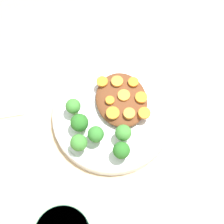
% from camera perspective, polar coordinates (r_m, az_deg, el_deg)
% --- Properties ---
extents(ground_plane, '(4.00, 4.00, 0.00)m').
position_cam_1_polar(ground_plane, '(0.82, 0.00, -1.03)').
color(ground_plane, tan).
extents(plate, '(0.26, 0.26, 0.03)m').
position_cam_1_polar(plate, '(0.81, 0.00, -0.64)').
color(plate, white).
rests_on(plate, ground_plane).
extents(stew_mound, '(0.13, 0.11, 0.03)m').
position_cam_1_polar(stew_mound, '(0.80, 1.44, 1.91)').
color(stew_mound, brown).
rests_on(stew_mound, plate).
extents(broccoli_floret_0, '(0.03, 0.03, 0.05)m').
position_cam_1_polar(broccoli_floret_0, '(0.75, -2.48, -3.46)').
color(broccoli_floret_0, '#7FA85B').
rests_on(broccoli_floret_0, plate).
extents(broccoli_floret_1, '(0.04, 0.04, 0.05)m').
position_cam_1_polar(broccoli_floret_1, '(0.77, -4.98, -1.69)').
color(broccoli_floret_1, '#7FA85B').
rests_on(broccoli_floret_1, plate).
extents(broccoli_floret_2, '(0.03, 0.03, 0.05)m').
position_cam_1_polar(broccoli_floret_2, '(0.74, 1.08, -6.00)').
color(broccoli_floret_2, '#759E51').
rests_on(broccoli_floret_2, plate).
extents(broccoli_floret_3, '(0.03, 0.03, 0.05)m').
position_cam_1_polar(broccoli_floret_3, '(0.78, -5.94, 0.83)').
color(broccoli_floret_3, '#7FA85B').
rests_on(broccoli_floret_3, plate).
extents(broccoli_floret_4, '(0.03, 0.03, 0.05)m').
position_cam_1_polar(broccoli_floret_4, '(0.76, 1.73, -3.23)').
color(broccoli_floret_4, '#759E51').
rests_on(broccoli_floret_4, plate).
extents(broccoli_floret_5, '(0.03, 0.03, 0.05)m').
position_cam_1_polar(broccoli_floret_5, '(0.75, -5.07, -4.72)').
color(broccoli_floret_5, '#759E51').
rests_on(broccoli_floret_5, plate).
extents(carrot_slice_0, '(0.03, 0.03, 0.00)m').
position_cam_1_polar(carrot_slice_0, '(0.79, 4.48, 2.24)').
color(carrot_slice_0, orange).
rests_on(carrot_slice_0, stew_mound).
extents(carrot_slice_1, '(0.03, 0.03, 0.01)m').
position_cam_1_polar(carrot_slice_1, '(0.79, 1.81, 2.55)').
color(carrot_slice_1, orange).
rests_on(carrot_slice_1, stew_mound).
extents(carrot_slice_2, '(0.02, 0.02, 0.01)m').
position_cam_1_polar(carrot_slice_2, '(0.77, 2.65, -0.22)').
color(carrot_slice_2, orange).
rests_on(carrot_slice_2, stew_mound).
extents(carrot_slice_3, '(0.02, 0.02, 0.01)m').
position_cam_1_polar(carrot_slice_3, '(0.81, 3.28, 4.57)').
color(carrot_slice_3, orange).
rests_on(carrot_slice_3, stew_mound).
extents(carrot_slice_4, '(0.03, 0.03, 0.00)m').
position_cam_1_polar(carrot_slice_4, '(0.77, 0.10, -0.15)').
color(carrot_slice_4, orange).
rests_on(carrot_slice_4, stew_mound).
extents(carrot_slice_5, '(0.02, 0.02, 0.00)m').
position_cam_1_polar(carrot_slice_5, '(0.81, -1.52, 4.67)').
color(carrot_slice_5, orange).
rests_on(carrot_slice_5, stew_mound).
extents(carrot_slice_6, '(0.02, 0.02, 0.01)m').
position_cam_1_polar(carrot_slice_6, '(0.78, -0.34, 1.78)').
color(carrot_slice_6, orange).
rests_on(carrot_slice_6, stew_mound).
extents(carrot_slice_7, '(0.03, 0.03, 0.01)m').
position_cam_1_polar(carrot_slice_7, '(0.80, 0.79, 4.68)').
color(carrot_slice_7, orange).
rests_on(carrot_slice_7, stew_mound).
extents(carrot_slice_8, '(0.03, 0.03, 0.01)m').
position_cam_1_polar(carrot_slice_8, '(0.78, 4.96, -0.16)').
color(carrot_slice_8, orange).
rests_on(carrot_slice_8, stew_mound).
extents(napkin, '(0.13, 0.09, 0.01)m').
position_cam_1_polar(napkin, '(0.88, -16.34, 2.97)').
color(napkin, beige).
rests_on(napkin, ground_plane).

